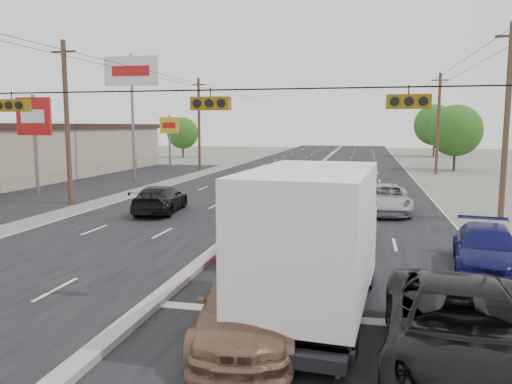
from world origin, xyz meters
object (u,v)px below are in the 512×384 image
utility_pole_right_c (438,123)px  tan_sedan (249,305)px  red_sedan (259,237)px  box_truck (315,241)px  utility_pole_left_b (67,122)px  utility_pole_right_b (507,121)px  tree_right_mid (456,130)px  pole_sign_mid (34,122)px  pole_sign_billboard (131,79)px  queue_car_a (281,207)px  queue_car_c (386,199)px  utility_pole_left_c (199,123)px  tree_left_far (183,133)px  queue_car_d (487,250)px  black_suv (461,333)px  oncoming_far (268,183)px  queue_car_b (344,229)px  oncoming_near (160,199)px  pole_sign_far (169,130)px  tree_right_far (435,125)px

utility_pole_right_c → tan_sedan: (-9.50, -42.04, -4.33)m
red_sedan → box_truck: bearing=-58.3°
utility_pole_left_b → utility_pole_right_b: (25.00, 0.00, 0.00)m
tree_right_mid → tan_sedan: (-12.00, -47.04, -3.56)m
pole_sign_mid → pole_sign_billboard: size_ratio=0.64×
red_sedan → utility_pole_right_c: bearing=78.8°
utility_pole_right_c → red_sedan: 36.86m
queue_car_a → queue_car_c: 6.60m
utility_pole_right_b → pole_sign_mid: size_ratio=1.43×
utility_pole_left_c → tree_left_far: (-9.50, 20.00, -1.39)m
pole_sign_billboard → tree_right_mid: 34.35m
queue_car_d → black_suv: bearing=-97.9°
utility_pole_left_b → box_truck: utility_pole_left_b is taller
queue_car_c → oncoming_far: (-8.10, 7.18, -0.09)m
pole_sign_billboard → pole_sign_mid: bearing=-104.0°
utility_pole_left_c → pole_sign_mid: utility_pole_left_c is taller
utility_pole_left_b → queue_car_b: utility_pole_left_b is taller
utility_pole_right_c → oncoming_near: (-18.17, -26.89, -4.34)m
utility_pole_left_b → utility_pole_right_c: 35.36m
utility_pole_right_c → tree_right_mid: utility_pole_right_c is taller
utility_pole_right_c → pole_sign_far: (-28.50, -0.00, -0.70)m
pole_sign_mid → queue_car_a: bearing=-18.5°
tree_right_far → tan_sedan: size_ratio=1.53×
utility_pole_right_c → queue_car_d: utility_pole_right_c is taller
queue_car_b → oncoming_near: 11.72m
pole_sign_mid → pole_sign_billboard: bearing=76.0°
tree_right_mid → oncoming_far: tree_right_mid is taller
pole_sign_far → tree_left_far: (-6.00, 20.00, -0.69)m
box_truck → tan_sedan: (-1.33, -1.67, -1.20)m
black_suv → queue_car_c: bearing=96.3°
utility_pole_left_b → utility_pole_right_b: 25.00m
utility_pole_left_b → utility_pole_right_b: same height
red_sedan → oncoming_far: 18.20m
pole_sign_mid → tree_left_far: pole_sign_mid is taller
tree_right_far → queue_car_d: (-6.40, -65.16, -4.21)m
utility_pole_left_c → tree_right_mid: (27.50, 5.00, -0.77)m
red_sedan → oncoming_near: oncoming_near is taller
queue_car_a → pole_sign_far: bearing=128.9°
utility_pole_left_c → pole_sign_billboard: (-2.00, -12.00, 3.76)m
queue_car_a → tree_left_far: bearing=123.1°
tree_right_mid → queue_car_a: size_ratio=1.55×
pole_sign_mid → pole_sign_far: (1.00, 22.00, -0.71)m
utility_pole_right_b → red_sedan: size_ratio=2.16×
pole_sign_mid → queue_car_b: bearing=-25.2°
oncoming_near → queue_car_d: bearing=144.9°
pole_sign_billboard → tree_right_far: (30.50, 42.00, -3.91)m
utility_pole_left_c → utility_pole_right_c: (25.00, 0.00, 0.00)m
tree_right_far → queue_car_b: tree_right_far is taller
oncoming_near → tree_left_far: bearing=-77.5°
utility_pole_left_b → tree_left_far: 46.01m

